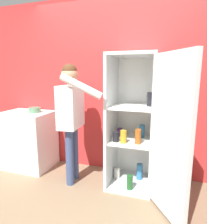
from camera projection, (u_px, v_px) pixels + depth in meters
The scene contains 6 objects.
ground_plane at pixel (92, 207), 2.25m from camera, with size 12.00×12.00×0.00m, color #7A664C.
wall_back at pixel (116, 88), 2.92m from camera, with size 7.00×0.06×2.55m.
refrigerator at pixel (140, 126), 2.47m from camera, with size 0.95×1.10×1.72m.
person at pixel (71, 109), 2.60m from camera, with size 0.64×0.55×1.60m.
counter at pixel (28, 139), 3.18m from camera, with size 0.76×0.58×0.89m.
bowl at pixel (35, 110), 3.07m from camera, with size 0.18×0.18×0.08m.
Camera 1 is at (0.75, -1.86, 1.48)m, focal length 32.00 mm.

